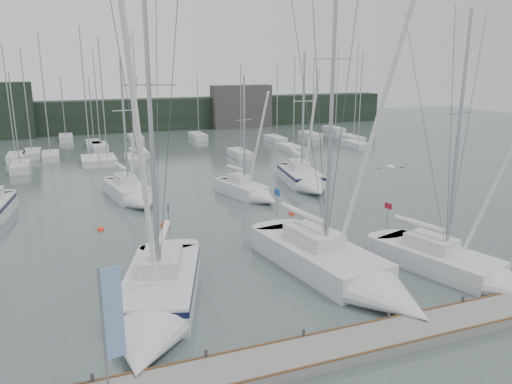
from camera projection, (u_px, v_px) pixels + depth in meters
The scene contains 16 objects.
ground at pixel (303, 294), 24.21m from camera, with size 160.00×160.00×0.00m, color #4C5C58.
dock at pixel (360, 343), 19.65m from camera, with size 24.00×2.00×0.40m, color slate.
far_treeline at pixel (131, 115), 79.49m from camera, with size 90.00×4.00×5.00m, color black.
far_building_right at pixel (241, 106), 83.70m from camera, with size 10.00×3.00×7.00m, color #413E3C.
mast_forest at pixel (140, 149), 60.90m from camera, with size 59.44×25.84×14.71m.
sailboat_near_left at pixel (155, 306), 21.66m from camera, with size 6.30×10.96×16.89m.
sailboat_near_center at pixel (351, 275), 24.92m from camera, with size 5.22×12.44×18.81m.
sailboat_near_right at pixel (472, 272), 25.45m from camera, with size 5.36×9.72×14.35m.
sailboat_mid_b at pixel (133, 195), 39.78m from camera, with size 3.85×8.40×11.96m.
sailboat_mid_c at pixel (251, 193), 40.77m from camera, with size 3.93×7.20×10.56m.
sailboat_mid_d at pixel (305, 180), 44.42m from camera, with size 4.16×9.32×12.58m.
buoy_a at pixel (165, 226), 34.13m from camera, with size 0.69×0.69×0.69m, color red.
buoy_b at pixel (292, 214), 36.80m from camera, with size 0.50×0.50×0.50m, color red.
buoy_c at pixel (101, 230), 33.30m from camera, with size 0.48×0.48×0.48m, color red.
dock_banner at pixel (110, 322), 15.49m from camera, with size 0.70×0.16×4.62m.
seagull at pixel (390, 167), 21.39m from camera, with size 1.09×0.51×0.21m.
Camera 1 is at (-10.11, -19.83, 10.98)m, focal length 35.00 mm.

